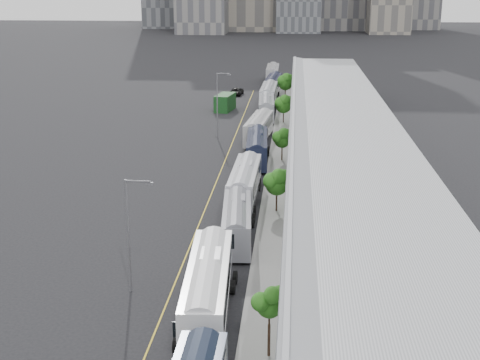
# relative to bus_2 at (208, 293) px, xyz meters

# --- Properties ---
(sidewalk) EXTENTS (10.00, 170.00, 0.12)m
(sidewalk) POSITION_rel_bus_2_xyz_m (7.31, 19.62, -1.62)
(sidewalk) COLOR gray
(sidewalk) RESTS_ON ground
(lane_line) EXTENTS (0.12, 160.00, 0.02)m
(lane_line) POSITION_rel_bus_2_xyz_m (-3.19, 19.62, -1.67)
(lane_line) COLOR gold
(lane_line) RESTS_ON ground
(depot) EXTENTS (12.45, 160.40, 7.20)m
(depot) POSITION_rel_bus_2_xyz_m (11.30, 19.62, 1.83)
(depot) COLOR gray
(depot) RESTS_ON ground
(bus_2) EXTENTS (3.53, 13.77, 3.99)m
(bus_2) POSITION_rel_bus_2_xyz_m (0.00, 0.00, 0.00)
(bus_2) COLOR white
(bus_2) RESTS_ON ground
(bus_3) EXTENTS (3.30, 12.16, 3.51)m
(bus_3) POSITION_rel_bus_2_xyz_m (0.72, 14.29, -0.20)
(bus_3) COLOR slate
(bus_3) RESTS_ON ground
(bus_4) EXTENTS (2.85, 12.77, 3.72)m
(bus_4) POSITION_rel_bus_2_xyz_m (0.57, 25.43, -0.11)
(bus_4) COLOR #B4B5BF
(bus_4) RESTS_ON ground
(bus_5) EXTENTS (3.10, 12.58, 3.65)m
(bus_5) POSITION_rel_bus_2_xyz_m (0.94, 40.97, -0.14)
(bus_5) COLOR black
(bus_5) RESTS_ON ground
(bus_6) EXTENTS (3.69, 12.81, 3.69)m
(bus_6) POSITION_rel_bus_2_xyz_m (0.49, 52.83, -0.13)
(bus_6) COLOR #B4B4B7
(bus_6) RESTS_ON ground
(bus_7) EXTENTS (3.09, 12.55, 3.64)m
(bus_7) POSITION_rel_bus_2_xyz_m (0.81, 69.77, -0.15)
(bus_7) COLOR gray
(bus_7) RESTS_ON ground
(bus_8) EXTENTS (2.96, 13.36, 3.89)m
(bus_8) POSITION_rel_bus_2_xyz_m (0.70, 82.17, -0.04)
(bus_8) COLOR #A6A9B0
(bus_8) RESTS_ON ground
(bus_9) EXTENTS (3.22, 12.66, 3.67)m
(bus_9) POSITION_rel_bus_2_xyz_m (1.03, 96.91, -0.14)
(bus_9) COLOR black
(bus_9) RESTS_ON ground
(bus_10) EXTENTS (3.00, 13.52, 3.94)m
(bus_10) POSITION_rel_bus_2_xyz_m (0.35, 111.78, -0.02)
(bus_10) COLOR #B2B2B4
(bus_10) RESTS_ON ground
(tree_1) EXTENTS (1.57, 1.57, 4.51)m
(tree_1) POSITION_rel_bus_2_xyz_m (4.33, -4.93, 1.99)
(tree_1) COLOR black
(tree_1) RESTS_ON ground
(tree_2) EXTENTS (2.28, 2.28, 4.37)m
(tree_2) POSITION_rel_bus_2_xyz_m (3.97, 22.00, 1.53)
(tree_2) COLOR black
(tree_2) RESTS_ON ground
(tree_3) EXTENTS (2.10, 2.10, 4.15)m
(tree_3) POSITION_rel_bus_2_xyz_m (4.06, 41.81, 1.40)
(tree_3) COLOR black
(tree_3) RESTS_ON ground
(tree_4) EXTENTS (2.60, 2.60, 4.60)m
(tree_4) POSITION_rel_bus_2_xyz_m (3.75, 65.97, 1.61)
(tree_4) COLOR black
(tree_4) RESTS_ON ground
(tree_5) EXTENTS (2.99, 2.99, 4.91)m
(tree_5) POSITION_rel_bus_2_xyz_m (3.62, 91.14, 1.72)
(tree_5) COLOR black
(tree_5) RESTS_ON ground
(street_lamp_near) EXTENTS (2.04, 0.22, 8.60)m
(street_lamp_near) POSITION_rel_bus_2_xyz_m (-5.99, 3.27, 3.30)
(street_lamp_near) COLOR #59595E
(street_lamp_near) RESTS_ON ground
(street_lamp_far) EXTENTS (2.04, 0.22, 9.55)m
(street_lamp_far) POSITION_rel_bus_2_xyz_m (-5.45, 54.09, 3.79)
(street_lamp_far) COLOR #59595E
(street_lamp_far) RESTS_ON ground
(shipping_container) EXTENTS (3.46, 6.32, 2.92)m
(shipping_container) POSITION_rel_bus_2_xyz_m (-6.83, 76.17, -0.22)
(shipping_container) COLOR #113914
(shipping_container) RESTS_ON ground
(suv) EXTENTS (2.86, 5.33, 1.42)m
(suv) POSITION_rel_bus_2_xyz_m (-6.35, 93.20, -0.97)
(suv) COLOR black
(suv) RESTS_ON ground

